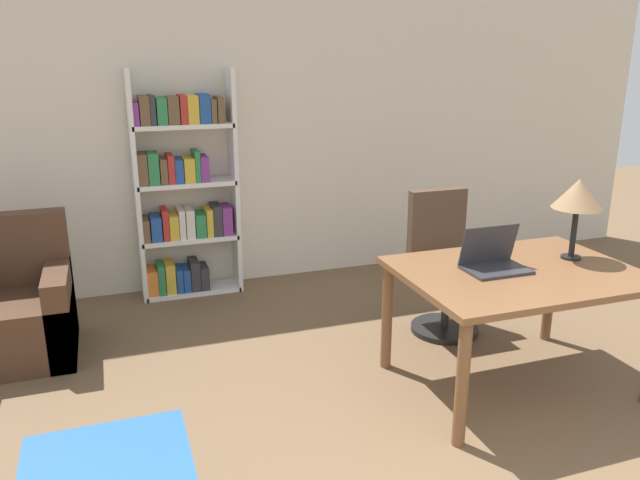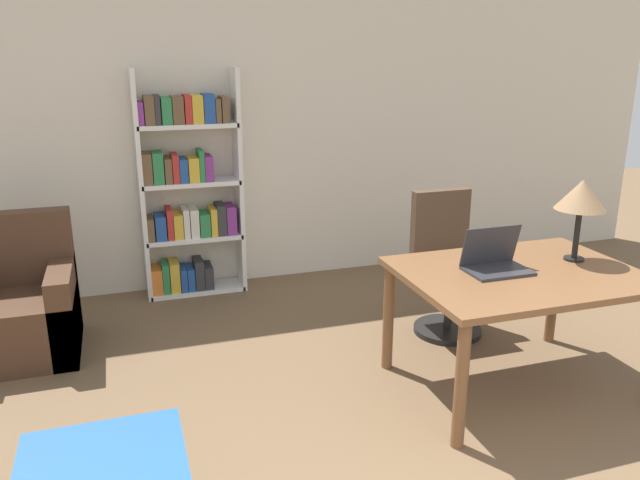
{
  "view_description": "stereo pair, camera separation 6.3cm",
  "coord_description": "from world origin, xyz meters",
  "views": [
    {
      "loc": [
        -1.31,
        -0.85,
        2.01
      ],
      "look_at": [
        -0.22,
        2.29,
        1.01
      ],
      "focal_mm": 35.0,
      "sensor_mm": 36.0,
      "label": 1
    },
    {
      "loc": [
        -1.25,
        -0.87,
        2.01
      ],
      "look_at": [
        -0.22,
        2.29,
        1.01
      ],
      "focal_mm": 35.0,
      "sensor_mm": 36.0,
      "label": 2
    }
  ],
  "objects": [
    {
      "name": "desk",
      "position": [
        0.98,
        2.09,
        0.67
      ],
      "size": [
        1.41,
        1.04,
        0.76
      ],
      "color": "brown",
      "rests_on": "ground_plane"
    },
    {
      "name": "wall_back",
      "position": [
        0.0,
        4.53,
        1.35
      ],
      "size": [
        8.0,
        0.06,
        2.7
      ],
      "color": "beige",
      "rests_on": "ground_plane"
    },
    {
      "name": "office_chair",
      "position": [
        0.99,
        2.98,
        0.47
      ],
      "size": [
        0.5,
        0.5,
        1.05
      ],
      "color": "black",
      "rests_on": "ground_plane"
    },
    {
      "name": "armchair",
      "position": [
        -1.99,
        3.53,
        0.31
      ],
      "size": [
        0.75,
        0.74,
        0.95
      ],
      "color": "#472D1E",
      "rests_on": "ground_plane"
    },
    {
      "name": "bookshelf",
      "position": [
        -0.72,
        4.34,
        0.87
      ],
      "size": [
        0.84,
        0.28,
        1.9
      ],
      "color": "white",
      "rests_on": "ground_plane"
    },
    {
      "name": "laptop",
      "position": [
        0.84,
        2.15,
        0.82
      ],
      "size": [
        0.37,
        0.26,
        0.26
      ],
      "color": "#2D2D33",
      "rests_on": "desk"
    },
    {
      "name": "table_lamp",
      "position": [
        1.43,
        2.17,
        1.17
      ],
      "size": [
        0.31,
        0.31,
        0.51
      ],
      "color": "black",
      "rests_on": "desk"
    },
    {
      "name": "side_table_blue",
      "position": [
        -1.41,
        1.36,
        0.43
      ],
      "size": [
        0.64,
        0.55,
        0.51
      ],
      "color": "#2356A3",
      "rests_on": "ground_plane"
    }
  ]
}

